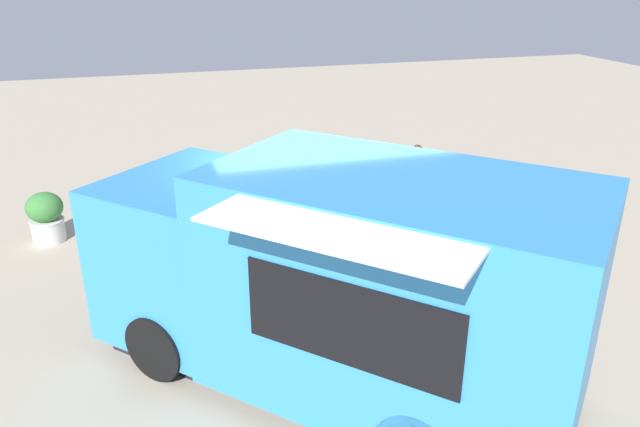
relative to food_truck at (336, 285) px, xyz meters
name	(u,v)px	position (x,y,z in m)	size (l,w,h in m)	color
ground_plane	(312,312)	(0.15, 1.40, -1.18)	(40.00, 40.00, 0.00)	tan
food_truck	(336,285)	(0.00, 0.00, 0.00)	(4.97, 5.09, 2.45)	#3187CE
person_customer	(417,170)	(3.61, 5.59, -0.86)	(0.57, 0.80, 0.85)	#79604E
planter_flowering_near	(46,216)	(-3.38, 4.81, -0.74)	(0.58, 0.58, 0.84)	beige
planter_flowering_side	(295,176)	(1.05, 5.69, -0.78)	(0.55, 0.55, 0.75)	silver
trash_bin	(453,180)	(3.77, 4.37, -0.69)	(0.54, 0.54, 0.96)	#2A272E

